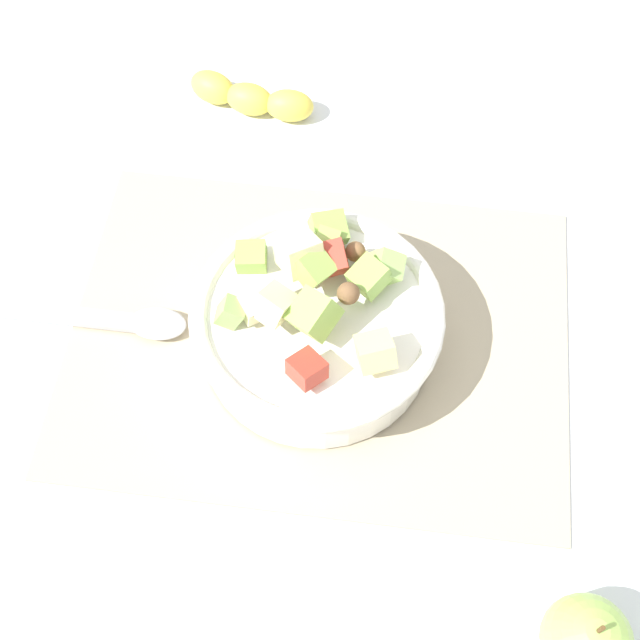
{
  "coord_description": "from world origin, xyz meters",
  "views": [
    {
      "loc": [
        -0.06,
        0.42,
        0.75
      ],
      "look_at": [
        -0.0,
        0.01,
        0.05
      ],
      "focal_mm": 49.65,
      "sensor_mm": 36.0,
      "label": 1
    }
  ],
  "objects_px": {
    "serving_spoon": "(102,318)",
    "banana_whole": "(250,97)",
    "whole_apple": "(586,640)",
    "salad_bowl": "(320,323)"
  },
  "relations": [
    {
      "from": "serving_spoon",
      "to": "banana_whole",
      "type": "relative_size",
      "value": 1.63
    },
    {
      "from": "whole_apple",
      "to": "banana_whole",
      "type": "height_order",
      "value": "whole_apple"
    },
    {
      "from": "salad_bowl",
      "to": "serving_spoon",
      "type": "bearing_deg",
      "value": 0.59
    },
    {
      "from": "serving_spoon",
      "to": "whole_apple",
      "type": "height_order",
      "value": "whole_apple"
    },
    {
      "from": "salad_bowl",
      "to": "whole_apple",
      "type": "distance_m",
      "value": 0.35
    },
    {
      "from": "whole_apple",
      "to": "serving_spoon",
      "type": "bearing_deg",
      "value": -28.7
    },
    {
      "from": "salad_bowl",
      "to": "banana_whole",
      "type": "xyz_separation_m",
      "value": [
        0.12,
        -0.3,
        -0.03
      ]
    },
    {
      "from": "salad_bowl",
      "to": "serving_spoon",
      "type": "relative_size",
      "value": 0.95
    },
    {
      "from": "banana_whole",
      "to": "serving_spoon",
      "type": "bearing_deg",
      "value": 72.48
    },
    {
      "from": "whole_apple",
      "to": "banana_whole",
      "type": "xyz_separation_m",
      "value": [
        0.36,
        -0.55,
        -0.02
      ]
    }
  ]
}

